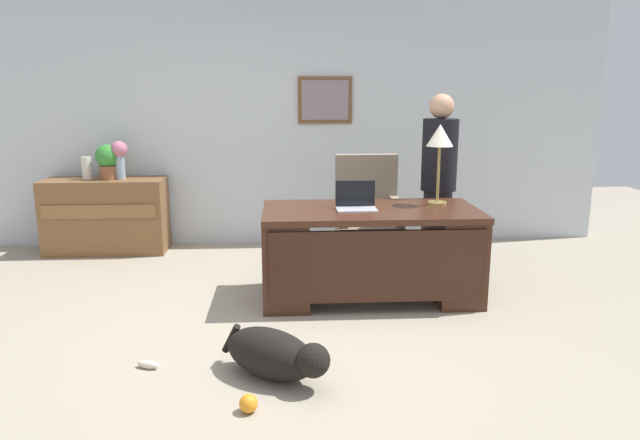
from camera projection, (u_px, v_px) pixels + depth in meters
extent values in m
plane|color=#9E937F|center=(292.00, 331.00, 4.25)|extent=(12.00, 12.00, 0.00)
cube|color=silver|center=(287.00, 121.00, 6.49)|extent=(7.00, 0.12, 2.70)
cube|color=brown|center=(325.00, 100.00, 6.39)|extent=(0.59, 0.03, 0.50)
cube|color=gray|center=(325.00, 100.00, 6.37)|extent=(0.51, 0.01, 0.42)
cube|color=#422316|center=(371.00, 212.00, 4.80)|extent=(1.75, 0.86, 0.05)
cube|color=#422316|center=(286.00, 258.00, 4.84)|extent=(0.36, 0.80, 0.70)
cube|color=#422316|center=(452.00, 255.00, 4.92)|extent=(0.36, 0.80, 0.70)
cube|color=#381E13|center=(377.00, 266.00, 4.48)|extent=(1.65, 0.04, 0.56)
cube|color=brown|center=(106.00, 216.00, 6.25)|extent=(1.24, 0.48, 0.78)
cube|color=brown|center=(98.00, 212.00, 5.99)|extent=(1.14, 0.02, 0.14)
cube|color=gray|center=(369.00, 231.00, 5.64)|extent=(0.60, 0.58, 0.18)
cylinder|color=black|center=(368.00, 255.00, 5.69)|extent=(0.10, 0.10, 0.28)
cylinder|color=black|center=(368.00, 266.00, 5.72)|extent=(0.52, 0.52, 0.05)
cube|color=gray|center=(366.00, 186.00, 5.79)|extent=(0.60, 0.12, 0.62)
cube|color=gray|center=(342.00, 211.00, 5.59)|extent=(0.08, 0.50, 0.22)
cube|color=gray|center=(396.00, 211.00, 5.62)|extent=(0.08, 0.50, 0.22)
cylinder|color=#262323|center=(436.00, 232.00, 5.49)|extent=(0.26, 0.26, 0.80)
cylinder|color=black|center=(440.00, 155.00, 5.34)|extent=(0.32, 0.32, 0.64)
sphere|color=tan|center=(442.00, 106.00, 5.24)|extent=(0.22, 0.22, 0.22)
ellipsoid|color=black|center=(270.00, 354.00, 3.55)|extent=(0.68, 0.62, 0.30)
sphere|color=black|center=(313.00, 360.00, 3.38)|extent=(0.20, 0.20, 0.20)
cylinder|color=black|center=(231.00, 338.00, 3.72)|extent=(0.14, 0.12, 0.21)
cube|color=#B2B5BA|center=(357.00, 209.00, 4.73)|extent=(0.32, 0.22, 0.01)
cube|color=black|center=(355.00, 193.00, 4.81)|extent=(0.32, 0.01, 0.21)
cylinder|color=#9E8447|center=(437.00, 203.00, 4.96)|extent=(0.16, 0.16, 0.02)
cylinder|color=#9E8447|center=(438.00, 174.00, 4.91)|extent=(0.02, 0.02, 0.47)
cone|color=silver|center=(440.00, 135.00, 4.84)|extent=(0.22, 0.22, 0.18)
cylinder|color=#91AAC4|center=(120.00, 168.00, 6.15)|extent=(0.10, 0.10, 0.24)
sphere|color=#BB6B83|center=(119.00, 149.00, 6.11)|extent=(0.17, 0.17, 0.17)
cylinder|color=silver|center=(87.00, 168.00, 6.13)|extent=(0.10, 0.10, 0.23)
cylinder|color=brown|center=(109.00, 172.00, 6.15)|extent=(0.18, 0.18, 0.14)
sphere|color=#358833|center=(107.00, 156.00, 6.11)|extent=(0.24, 0.24, 0.24)
sphere|color=orange|center=(248.00, 403.00, 3.18)|extent=(0.10, 0.10, 0.10)
ellipsoid|color=beige|center=(148.00, 365.00, 3.69)|extent=(0.16, 0.10, 0.05)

